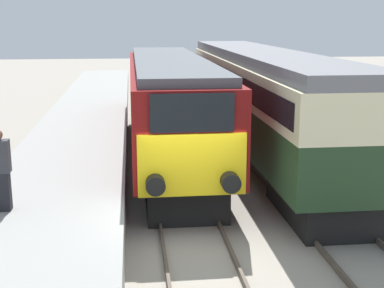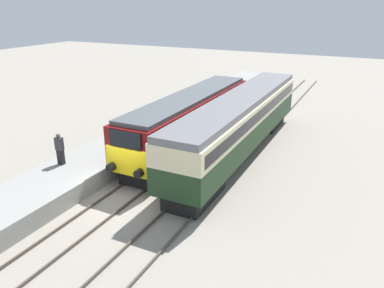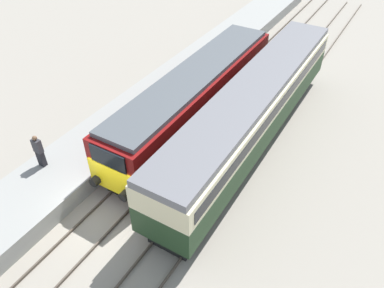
# 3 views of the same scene
# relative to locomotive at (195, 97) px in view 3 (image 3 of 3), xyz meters

# --- Properties ---
(ground_plane) EXTENTS (120.00, 120.00, 0.00)m
(ground_plane) POSITION_rel_locomotive_xyz_m (0.00, -8.08, -2.06)
(ground_plane) COLOR gray
(platform_left) EXTENTS (3.50, 50.00, 0.95)m
(platform_left) POSITION_rel_locomotive_xyz_m (-3.30, -0.08, -1.59)
(platform_left) COLOR gray
(platform_left) RESTS_ON ground_plane
(rails_near_track) EXTENTS (1.51, 60.00, 0.14)m
(rails_near_track) POSITION_rel_locomotive_xyz_m (0.00, -3.08, -1.99)
(rails_near_track) COLOR #4C4238
(rails_near_track) RESTS_ON ground_plane
(rails_far_track) EXTENTS (1.50, 60.00, 0.14)m
(rails_far_track) POSITION_rel_locomotive_xyz_m (3.40, -3.08, -1.99)
(rails_far_track) COLOR #4C4238
(rails_far_track) RESTS_ON ground_plane
(locomotive) EXTENTS (2.70, 14.90, 3.65)m
(locomotive) POSITION_rel_locomotive_xyz_m (0.00, 0.00, 0.00)
(locomotive) COLOR black
(locomotive) RESTS_ON ground_plane
(passenger_carriage) EXTENTS (2.75, 17.61, 3.85)m
(passenger_carriage) POSITION_rel_locomotive_xyz_m (3.40, 0.27, 0.28)
(passenger_carriage) COLOR black
(passenger_carriage) RESTS_ON ground_plane
(person_on_platform) EXTENTS (0.44, 0.26, 1.77)m
(person_on_platform) POSITION_rel_locomotive_xyz_m (-4.13, -7.61, -0.22)
(person_on_platform) COLOR black
(person_on_platform) RESTS_ON platform_left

